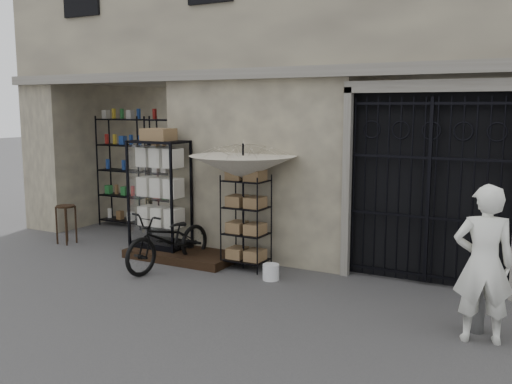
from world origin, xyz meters
The scene contains 14 objects.
ground centered at (0.00, 0.00, 0.00)m, with size 80.00×80.00×0.00m, color #242428.
main_building centered at (0.00, 4.00, 4.50)m, with size 14.00×4.00×9.00m, color tan.
shop_recess centered at (-4.50, 2.80, 1.50)m, with size 3.00×1.70×3.00m, color black.
shop_shelving centered at (-4.55, 3.30, 1.25)m, with size 2.70×0.50×2.50m, color black.
iron_gate centered at (1.75, 2.28, 1.50)m, with size 2.50×0.21×3.00m.
step_platform centered at (-2.40, 1.55, 0.07)m, with size 2.00×0.90×0.15m, color black.
display_cabinet centered at (-2.92, 1.63, 1.03)m, with size 1.13×0.93×2.11m.
wire_rack centered at (-1.10, 1.60, 0.78)m, with size 0.84×0.74×1.59m.
market_umbrella centered at (-1.14, 1.58, 1.82)m, with size 1.92×1.94×2.53m.
white_bucket centered at (-0.43, 1.22, 0.13)m, with size 0.26×0.26×0.25m, color silver.
bicycle centered at (-2.24, 1.00, 0.00)m, with size 0.66×0.99×1.88m, color black.
wooden_stool centered at (-5.11, 1.42, 0.41)m, with size 0.47×0.47×0.77m.
steel_bollard centered at (2.72, 0.53, 0.44)m, with size 0.16×0.16×0.88m, color slate.
shopkeeper centered at (2.78, 0.27, 0.00)m, with size 0.67×1.85×0.44m, color white.
Camera 1 is at (3.53, -6.51, 2.70)m, focal length 40.00 mm.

